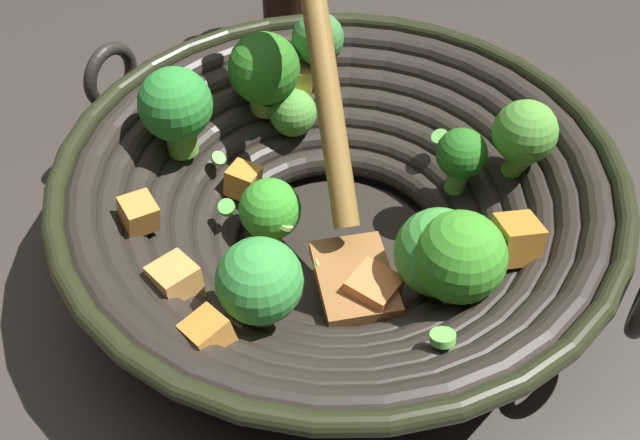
% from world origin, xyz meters
% --- Properties ---
extents(ground_plane, '(4.00, 4.00, 0.00)m').
position_xyz_m(ground_plane, '(0.00, 0.00, 0.00)').
color(ground_plane, '#332D28').
extents(wok, '(0.42, 0.39, 0.22)m').
position_xyz_m(wok, '(-0.00, 0.00, 0.06)').
color(wok, black).
rests_on(wok, ground).
extents(garlic_bulb, '(0.04, 0.04, 0.04)m').
position_xyz_m(garlic_bulb, '(-0.01, 0.25, 0.02)').
color(garlic_bulb, silver).
rests_on(garlic_bulb, ground).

